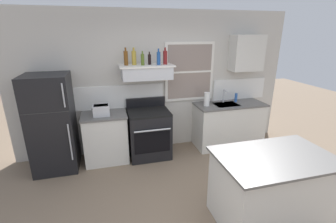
{
  "coord_description": "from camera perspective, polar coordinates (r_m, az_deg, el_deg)",
  "views": [
    {
      "loc": [
        -0.96,
        -2.24,
        2.3
      ],
      "look_at": [
        -0.05,
        1.2,
        1.1
      ],
      "focal_mm": 25.28,
      "sensor_mm": 36.0,
      "label": 1
    }
  ],
  "objects": [
    {
      "name": "refrigerator",
      "position": [
        4.44,
        -26.12,
        -2.67
      ],
      "size": [
        0.7,
        0.72,
        1.67
      ],
      "color": "black",
      "rests_on": "ground_plane"
    },
    {
      "name": "dish_soap_bottle",
      "position": [
        5.14,
        16.06,
        3.25
      ],
      "size": [
        0.06,
        0.06,
        0.18
      ],
      "primitive_type": "cylinder",
      "color": "blue",
      "rests_on": "counter_right_with_sink"
    },
    {
      "name": "upper_cabinet_right",
      "position": [
        5.11,
        18.43,
        13.23
      ],
      "size": [
        0.64,
        0.32,
        0.7
      ],
      "color": "silver"
    },
    {
      "name": "bottle_olive_oil_square",
      "position": [
        4.24,
        -6.14,
        12.4
      ],
      "size": [
        0.06,
        0.06,
        0.24
      ],
      "color": "#4C601E",
      "rests_on": "range_hood_shelf"
    },
    {
      "name": "counter_right_with_sink",
      "position": [
        5.14,
        14.34,
        -3.0
      ],
      "size": [
        1.43,
        0.63,
        0.91
      ],
      "color": "silver",
      "rests_on": "ground_plane"
    },
    {
      "name": "bottle_champagne_gold_foil",
      "position": [
        4.31,
        -8.21,
        12.74
      ],
      "size": [
        0.08,
        0.08,
        0.3
      ],
      "color": "#B29333",
      "rests_on": "range_hood_shelf"
    },
    {
      "name": "counter_left_of_stove",
      "position": [
        4.54,
        -14.72,
        -6.01
      ],
      "size": [
        0.79,
        0.63,
        0.91
      ],
      "color": "silver",
      "rests_on": "ground_plane"
    },
    {
      "name": "bottle_amber_wine",
      "position": [
        4.27,
        -10.12,
        12.61
      ],
      "size": [
        0.07,
        0.07,
        0.3
      ],
      "color": "brown",
      "rests_on": "range_hood_shelf"
    },
    {
      "name": "toaster",
      "position": [
        4.27,
        -15.79,
        0.31
      ],
      "size": [
        0.3,
        0.2,
        0.19
      ],
      "color": "silver",
      "rests_on": "counter_left_of_stove"
    },
    {
      "name": "kitchen_island",
      "position": [
        3.34,
        23.56,
        -16.62
      ],
      "size": [
        1.4,
        0.9,
        0.91
      ],
      "color": "silver",
      "rests_on": "ground_plane"
    },
    {
      "name": "paper_towel_roll",
      "position": [
        4.72,
        9.34,
        2.97
      ],
      "size": [
        0.11,
        0.11,
        0.27
      ],
      "primitive_type": "cylinder",
      "color": "white",
      "rests_on": "counter_right_with_sink"
    },
    {
      "name": "bottle_red_label_wine",
      "position": [
        4.33,
        -0.68,
        12.92
      ],
      "size": [
        0.07,
        0.07,
        0.3
      ],
      "color": "maroon",
      "rests_on": "range_hood_shelf"
    },
    {
      "name": "stove_range",
      "position": [
        4.55,
        -4.59,
        -5.2
      ],
      "size": [
        0.76,
        0.69,
        1.09
      ],
      "color": "black",
      "rests_on": "ground_plane"
    },
    {
      "name": "back_wall",
      "position": [
        4.67,
        -2.28,
        6.93
      ],
      "size": [
        5.4,
        0.11,
        2.7
      ],
      "color": "beige",
      "rests_on": "ground_plane"
    },
    {
      "name": "bottle_blue_liqueur",
      "position": [
        4.27,
        -2.28,
        12.75
      ],
      "size": [
        0.07,
        0.07,
        0.28
      ],
      "color": "#1E478C",
      "rests_on": "range_hood_shelf"
    },
    {
      "name": "range_hood_shelf",
      "position": [
        4.31,
        -5.23,
        9.54
      ],
      "size": [
        0.96,
        0.52,
        0.24
      ],
      "color": "silver"
    },
    {
      "name": "ground_plane",
      "position": [
        3.36,
        6.71,
        -24.84
      ],
      "size": [
        16.0,
        16.0,
        0.0
      ],
      "primitive_type": "plane",
      "color": "#7A6651"
    },
    {
      "name": "sink_faucet",
      "position": [
        4.98,
        13.38,
        4.0
      ],
      "size": [
        0.03,
        0.17,
        0.28
      ],
      "color": "silver",
      "rests_on": "counter_right_with_sink"
    },
    {
      "name": "bottle_balsamic_dark",
      "position": [
        4.32,
        -4.48,
        12.45
      ],
      "size": [
        0.06,
        0.06,
        0.22
      ],
      "color": "black",
      "rests_on": "range_hood_shelf"
    }
  ]
}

